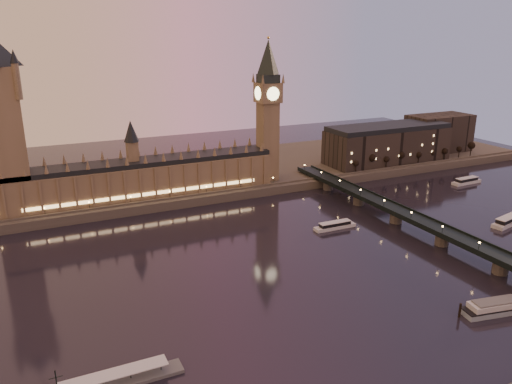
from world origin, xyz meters
TOP-DOWN VIEW (x-y plane):
  - ground at (0.00, 0.00)m, footprint 700.00×700.00m
  - far_embankment at (30.00, 165.00)m, footprint 560.00×130.00m
  - palace_of_westminster at (-40.12, 120.99)m, footprint 180.00×26.62m
  - victoria_tower at (-120.00, 121.00)m, footprint 31.68×31.68m
  - big_ben at (53.99, 120.99)m, footprint 17.68×17.68m
  - westminster_bridge at (91.61, 0.00)m, footprint 13.20×260.00m
  - city_block at (194.94, 130.93)m, footprint 155.00×45.00m
  - bare_tree_0 at (126.41, 109.00)m, footprint 5.41×5.41m
  - bare_tree_1 at (142.37, 109.00)m, footprint 5.41×5.41m
  - bare_tree_2 at (158.33, 109.00)m, footprint 5.41×5.41m
  - bare_tree_3 at (174.29, 109.00)m, footprint 5.41×5.41m
  - bare_tree_4 at (190.24, 109.00)m, footprint 5.41×5.41m
  - bare_tree_5 at (206.20, 109.00)m, footprint 5.41×5.41m
  - bare_tree_6 at (222.16, 109.00)m, footprint 5.41×5.41m
  - bare_tree_7 at (238.12, 109.00)m, footprint 5.41×5.41m
  - bare_tree_8 at (254.07, 109.00)m, footprint 5.41×5.41m
  - cruise_boat_a at (52.33, 26.88)m, footprint 26.75×6.27m
  - cruise_boat_b at (198.41, 62.11)m, footprint 26.30×7.55m
  - cruise_boat_c at (151.44, -13.06)m, footprint 27.05×12.61m
  - moored_barge at (59.42, -81.47)m, footprint 32.73×13.14m
  - pontoon_pier at (-91.85, -59.89)m, footprint 43.47×7.25m

SIDE VIEW (x-z plane):
  - ground at x=0.00m, z-range 0.00..0.00m
  - pontoon_pier at x=-91.85m, z-range -4.55..7.05m
  - cruise_boat_a at x=52.33m, z-range -0.25..4.01m
  - cruise_boat_b at x=198.41m, z-range -0.29..4.52m
  - cruise_boat_c at x=151.44m, z-range -0.31..4.92m
  - moored_barge at x=59.42m, z-range -0.48..5.62m
  - far_embankment at x=30.00m, z-range 0.00..6.00m
  - westminster_bridge at x=91.61m, z-range -2.13..13.17m
  - bare_tree_0 at x=126.41m, z-range 8.69..19.70m
  - bare_tree_1 at x=142.37m, z-range 8.69..19.70m
  - bare_tree_2 at x=158.33m, z-range 8.69..19.70m
  - bare_tree_3 at x=174.29m, z-range 8.69..19.70m
  - bare_tree_4 at x=190.24m, z-range 8.69..19.70m
  - bare_tree_5 at x=206.20m, z-range 8.69..19.70m
  - bare_tree_6 at x=222.16m, z-range 8.69..19.70m
  - bare_tree_7 at x=238.12m, z-range 8.69..19.70m
  - bare_tree_8 at x=254.07m, z-range 8.69..19.70m
  - palace_of_westminster at x=-40.12m, z-range -4.29..47.71m
  - city_block at x=194.94m, z-range 5.24..39.24m
  - big_ben at x=53.99m, z-range 11.95..115.95m
  - victoria_tower at x=-120.00m, z-range 6.79..124.79m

